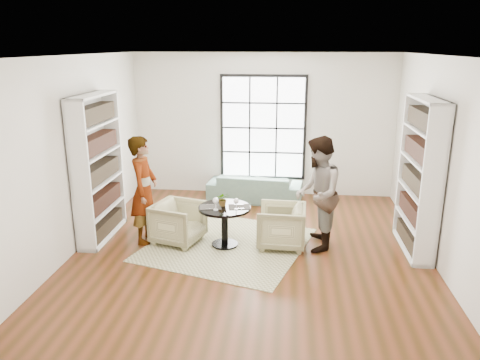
# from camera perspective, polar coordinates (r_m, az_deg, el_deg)

# --- Properties ---
(ground) EXTENTS (6.00, 6.00, 0.00)m
(ground) POSITION_cam_1_polar(r_m,az_deg,el_deg) (7.55, 1.37, -8.45)
(ground) COLOR #5C2B15
(room_shell) EXTENTS (6.00, 6.01, 6.00)m
(room_shell) POSITION_cam_1_polar(r_m,az_deg,el_deg) (7.64, 1.77, 1.86)
(room_shell) COLOR silver
(room_shell) RESTS_ON ground
(rug) EXTENTS (2.97, 2.97, 0.01)m
(rug) POSITION_cam_1_polar(r_m,az_deg,el_deg) (7.72, -1.55, -7.83)
(rug) COLOR #B2B085
(rug) RESTS_ON ground
(pedestal_table) EXTENTS (0.83, 0.83, 0.67)m
(pedestal_table) POSITION_cam_1_polar(r_m,az_deg,el_deg) (7.50, -1.89, -4.59)
(pedestal_table) COLOR black
(pedestal_table) RESTS_ON ground
(sofa) EXTENTS (1.99, 0.93, 0.56)m
(sofa) POSITION_cam_1_polar(r_m,az_deg,el_deg) (9.75, 1.83, -0.91)
(sofa) COLOR slate
(sofa) RESTS_ON ground
(armchair_left) EXTENTS (0.93, 0.91, 0.68)m
(armchair_left) POSITION_cam_1_polar(r_m,az_deg,el_deg) (7.76, -7.51, -5.17)
(armchair_left) COLOR tan
(armchair_left) RESTS_ON ground
(armchair_right) EXTENTS (0.79, 0.77, 0.69)m
(armchair_right) POSITION_cam_1_polar(r_m,az_deg,el_deg) (7.57, 5.06, -5.61)
(armchair_right) COLOR tan
(armchair_right) RESTS_ON ground
(person_left) EXTENTS (0.43, 0.65, 1.77)m
(person_left) POSITION_cam_1_polar(r_m,az_deg,el_deg) (7.72, -11.63, -1.19)
(person_left) COLOR gray
(person_left) RESTS_ON ground
(person_right) EXTENTS (0.74, 0.92, 1.81)m
(person_right) POSITION_cam_1_polar(r_m,az_deg,el_deg) (7.39, 9.44, -1.69)
(person_right) COLOR gray
(person_right) RESTS_ON ground
(placemat_left) EXTENTS (0.38, 0.31, 0.01)m
(placemat_left) POSITION_cam_1_polar(r_m,az_deg,el_deg) (7.44, -3.62, -3.29)
(placemat_left) COLOR black
(placemat_left) RESTS_ON pedestal_table
(placemat_right) EXTENTS (0.38, 0.31, 0.01)m
(placemat_right) POSITION_cam_1_polar(r_m,az_deg,el_deg) (7.42, -0.09, -3.29)
(placemat_right) COLOR black
(placemat_right) RESTS_ON pedestal_table
(cutlery_left) EXTENTS (0.17, 0.24, 0.01)m
(cutlery_left) POSITION_cam_1_polar(r_m,az_deg,el_deg) (7.43, -3.62, -3.24)
(cutlery_left) COLOR silver
(cutlery_left) RESTS_ON placemat_left
(cutlery_right) EXTENTS (0.17, 0.24, 0.01)m
(cutlery_right) POSITION_cam_1_polar(r_m,az_deg,el_deg) (7.42, -0.09, -3.24)
(cutlery_right) COLOR silver
(cutlery_right) RESTS_ON placemat_right
(wine_glass_left) EXTENTS (0.09, 0.09, 0.21)m
(wine_glass_left) POSITION_cam_1_polar(r_m,az_deg,el_deg) (7.26, -2.99, -2.57)
(wine_glass_left) COLOR silver
(wine_glass_left) RESTS_ON pedestal_table
(wine_glass_right) EXTENTS (0.08, 0.08, 0.18)m
(wine_glass_right) POSITION_cam_1_polar(r_m,az_deg,el_deg) (7.28, -0.47, -2.62)
(wine_glass_right) COLOR silver
(wine_glass_right) RESTS_ON pedestal_table
(flower_centerpiece) EXTENTS (0.23, 0.21, 0.23)m
(flower_centerpiece) POSITION_cam_1_polar(r_m,az_deg,el_deg) (7.46, -2.09, -2.33)
(flower_centerpiece) COLOR gray
(flower_centerpiece) RESTS_ON pedestal_table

